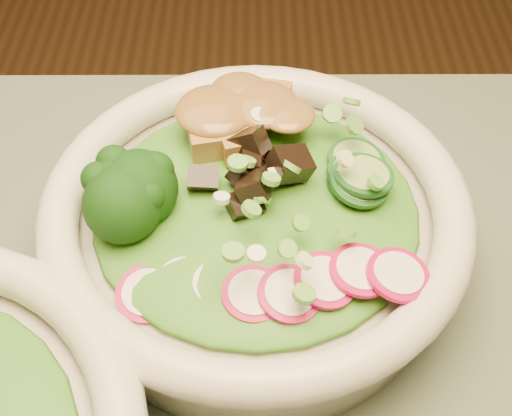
{
  "coord_description": "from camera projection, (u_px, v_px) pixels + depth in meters",
  "views": [
    {
      "loc": [
        -0.21,
        -0.15,
        1.18
      ],
      "look_at": [
        -0.2,
        0.17,
        0.81
      ],
      "focal_mm": 50.0,
      "sensor_mm": 36.0,
      "label": 1
    }
  ],
  "objects": [
    {
      "name": "cucumber_slices",
      "position": [
        358.0,
        177.0,
        0.48
      ],
      "size": [
        0.1,
        0.1,
        0.04
      ],
      "primitive_type": null,
      "rotation": [
        0.0,
        0.0,
        0.3
      ],
      "color": "#81A85D",
      "rests_on": "salad_bowl"
    },
    {
      "name": "lettuce_bed",
      "position": [
        256.0,
        207.0,
        0.48
      ],
      "size": [
        0.22,
        0.22,
        0.03
      ],
      "primitive_type": "ellipsoid",
      "color": "#205E13",
      "rests_on": "salad_bowl"
    },
    {
      "name": "salad_bowl",
      "position": [
        256.0,
        228.0,
        0.5
      ],
      "size": [
        0.3,
        0.3,
        0.08
      ],
      "rotation": [
        0.0,
        0.0,
        0.3
      ],
      "color": "beige",
      "rests_on": "dining_table"
    },
    {
      "name": "tofu_cubes",
      "position": [
        236.0,
        126.0,
        0.52
      ],
      "size": [
        0.11,
        0.09,
        0.04
      ],
      "primitive_type": null,
      "rotation": [
        0.0,
        0.0,
        0.3
      ],
      "color": "#905E30",
      "rests_on": "salad_bowl"
    },
    {
      "name": "scallion_garnish",
      "position": [
        256.0,
        180.0,
        0.46
      ],
      "size": [
        0.21,
        0.21,
        0.03
      ],
      "primitive_type": null,
      "color": "#5DA53A",
      "rests_on": "salad_bowl"
    },
    {
      "name": "broccoli_florets",
      "position": [
        154.0,
        210.0,
        0.46
      ],
      "size": [
        0.11,
        0.1,
        0.05
      ],
      "primitive_type": null,
      "rotation": [
        0.0,
        0.0,
        0.3
      ],
      "color": "black",
      "rests_on": "salad_bowl"
    },
    {
      "name": "peanut_sauce",
      "position": [
        236.0,
        111.0,
        0.51
      ],
      "size": [
        0.08,
        0.06,
        0.02
      ],
      "primitive_type": "ellipsoid",
      "color": "brown",
      "rests_on": "tofu_cubes"
    },
    {
      "name": "radish_slices",
      "position": [
        289.0,
        287.0,
        0.43
      ],
      "size": [
        0.13,
        0.08,
        0.02
      ],
      "primitive_type": null,
      "rotation": [
        0.0,
        0.0,
        0.3
      ],
      "color": "#A80C47",
      "rests_on": "salad_bowl"
    },
    {
      "name": "mushroom_heap",
      "position": [
        251.0,
        177.0,
        0.48
      ],
      "size": [
        0.1,
        0.1,
        0.04
      ],
      "primitive_type": null,
      "rotation": [
        0.0,
        0.0,
        0.3
      ],
      "color": "black",
      "rests_on": "salad_bowl"
    }
  ]
}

